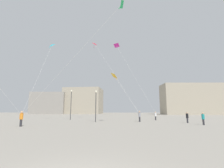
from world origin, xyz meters
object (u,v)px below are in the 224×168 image
at_px(person_in_white, 156,115).
at_px(person_in_grey, 140,116).
at_px(person_in_teal, 203,118).
at_px(building_right_hall, 192,99).
at_px(lamppost_west, 71,100).
at_px(person_in_black, 187,117).
at_px(kite_crimson_diamond, 95,44).
at_px(lamppost_east, 96,101).
at_px(building_left_hall, 49,103).
at_px(person_in_orange, 21,118).
at_px(kite_emerald_delta, 115,11).
at_px(kite_amber_delta, 115,76).
at_px(kite_magenta_delta, 117,47).
at_px(building_centre_hall, 84,101).
at_px(kite_cyan_diamond, 52,45).

bearing_deg(person_in_white, person_in_grey, 168.88).
xyz_separation_m(person_in_teal, building_right_hall, (23.23, 56.09, 6.09)).
xyz_separation_m(person_in_grey, lamppost_west, (-13.08, 6.05, 2.94)).
xyz_separation_m(person_in_black, kite_crimson_diamond, (-15.06, 7.71, 14.81)).
xyz_separation_m(kite_crimson_diamond, lamppost_east, (1.28, -6.18, -12.31)).
bearing_deg(building_left_hall, person_in_orange, -69.11).
xyz_separation_m(person_in_grey, lamppost_east, (-7.06, -0.60, 2.42)).
bearing_deg(person_in_orange, person_in_grey, 95.55).
distance_m(person_in_black, kite_emerald_delta, 18.06).
height_order(kite_emerald_delta, lamppost_east, kite_emerald_delta).
relative_size(kite_crimson_diamond, kite_amber_delta, 2.38).
height_order(kite_crimson_diamond, lamppost_east, kite_crimson_diamond).
height_order(person_in_grey, person_in_teal, person_in_grey).
bearing_deg(person_in_grey, building_left_hall, -147.87).
height_order(person_in_orange, kite_crimson_diamond, kite_crimson_diamond).
bearing_deg(kite_magenta_delta, kite_amber_delta, -92.61).
relative_size(person_in_black, building_centre_hall, 0.07).
bearing_deg(kite_crimson_diamond, person_in_teal, -35.65).
bearing_deg(kite_magenta_delta, building_left_hall, 124.44).
bearing_deg(kite_amber_delta, person_in_black, -0.83).
relative_size(person_in_white, person_in_teal, 1.01).
bearing_deg(lamppost_east, kite_crimson_diamond, 101.66).
distance_m(person_in_teal, kite_cyan_diamond, 26.53).
height_order(person_in_black, lamppost_west, lamppost_west).
distance_m(kite_crimson_diamond, building_right_hall, 60.01).
height_order(building_centre_hall, lamppost_east, building_centre_hall).
distance_m(person_in_grey, kite_magenta_delta, 16.51).
height_order(kite_emerald_delta, building_centre_hall, building_centre_hall).
relative_size(person_in_black, kite_cyan_diamond, 0.13).
relative_size(person_in_black, kite_amber_delta, 0.25).
distance_m(person_in_teal, kite_magenta_delta, 22.12).
relative_size(kite_cyan_diamond, building_centre_hall, 0.59).
bearing_deg(person_in_grey, kite_crimson_diamond, -125.39).
height_order(building_left_hall, lamppost_east, building_left_hall).
bearing_deg(kite_amber_delta, lamppost_east, 156.01).
height_order(kite_crimson_diamond, building_left_hall, kite_crimson_diamond).
height_order(person_in_white, kite_crimson_diamond, kite_crimson_diamond).
relative_size(kite_crimson_diamond, building_right_hall, 0.55).
bearing_deg(building_centre_hall, kite_emerald_delta, -75.92).
bearing_deg(person_in_orange, lamppost_east, 111.82).
relative_size(kite_magenta_delta, building_centre_hall, 0.70).
bearing_deg(lamppost_east, person_in_black, -6.31).
bearing_deg(person_in_orange, kite_crimson_diamond, 131.55).
bearing_deg(person_in_orange, building_left_hall, 176.21).
distance_m(person_in_black, person_in_white, 7.51).
bearing_deg(kite_crimson_diamond, person_in_black, -27.11).
height_order(person_in_teal, building_left_hall, building_left_hall).
bearing_deg(lamppost_east, kite_emerald_delta, -74.06).
bearing_deg(building_right_hall, kite_emerald_delta, -118.38).
relative_size(person_in_white, kite_cyan_diamond, 0.13).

